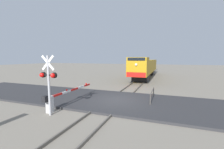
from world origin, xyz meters
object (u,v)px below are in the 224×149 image
Objects in this scene: crossing_signal at (48,79)px; crossing_gate at (58,98)px; guard_railing at (152,94)px; locomotive at (145,67)px.

crossing_gate is (-0.34, 1.15, -1.55)m from crossing_signal.
crossing_signal reaches higher than guard_railing.
crossing_gate reaches higher than guard_railing.
locomotive is 21.05m from crossing_signal.
crossing_signal is 8.01m from guard_railing.
crossing_signal is 1.37× the size of guard_railing.
locomotive is 6.38× the size of guard_railing.
guard_railing is (6.06, 4.18, -0.14)m from crossing_gate.
guard_railing is (5.73, 5.33, -1.69)m from crossing_signal.
locomotive is 15.80m from guard_railing.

